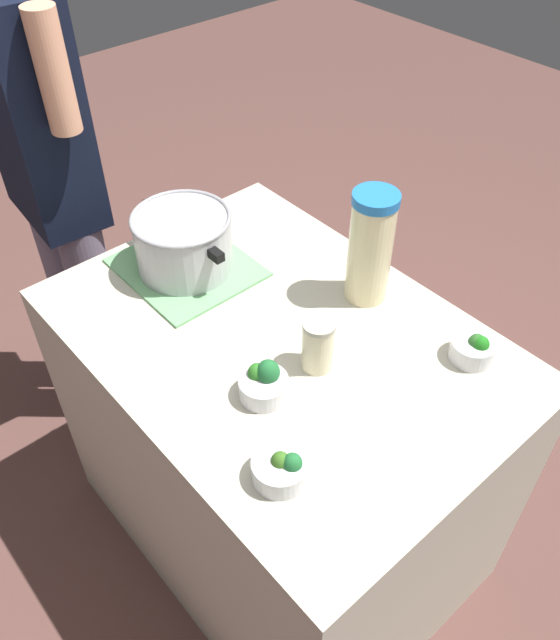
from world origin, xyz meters
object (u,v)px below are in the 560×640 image
object	(u,v)px
broccoli_bowl_center	(264,383)
person_cook	(53,184)
mason_jar	(317,345)
broccoli_bowl_front	(281,468)
broccoli_bowl_back	(473,348)
cooking_pot	(183,241)
lemonade_pitcher	(370,247)

from	to	relation	value
broccoli_bowl_center	person_cook	bearing A→B (deg)	-1.20
broccoli_bowl_center	mason_jar	bearing A→B (deg)	-95.91
broccoli_bowl_front	broccoli_bowl_back	distance (m)	0.54
broccoli_bowl_front	person_cook	xyz separation A→B (m)	(1.18, -0.13, 0.02)
cooking_pot	person_cook	bearing A→B (deg)	10.90
broccoli_bowl_back	person_cook	size ratio (longest dim) A/B	0.06
person_cook	broccoli_bowl_center	bearing A→B (deg)	178.80
lemonade_pitcher	broccoli_bowl_back	bearing A→B (deg)	-176.07
lemonade_pitcher	cooking_pot	bearing A→B (deg)	36.17
cooking_pot	person_cook	xyz separation A→B (m)	(0.54, 0.10, -0.04)
cooking_pot	broccoli_bowl_front	xyz separation A→B (m)	(-0.65, 0.24, -0.06)
mason_jar	cooking_pot	bearing A→B (deg)	2.15
cooking_pot	person_cook	distance (m)	0.55
broccoli_bowl_back	person_cook	xyz separation A→B (m)	(1.23, 0.41, 0.02)
lemonade_pitcher	person_cook	world-z (taller)	person_cook
broccoli_bowl_back	person_cook	world-z (taller)	person_cook
broccoli_bowl_center	person_cook	size ratio (longest dim) A/B	0.06
broccoli_bowl_front	broccoli_bowl_back	xyz separation A→B (m)	(-0.05, -0.54, 0.00)
broccoli_bowl_center	cooking_pot	bearing A→B (deg)	-14.91
broccoli_bowl_center	broccoli_bowl_back	world-z (taller)	broccoli_bowl_center
lemonade_pitcher	mason_jar	world-z (taller)	lemonade_pitcher
broccoli_bowl_center	broccoli_bowl_back	size ratio (longest dim) A/B	1.07
lemonade_pitcher	broccoli_bowl_center	bearing A→B (deg)	101.49
broccoli_bowl_front	person_cook	bearing A→B (deg)	-6.36
broccoli_bowl_center	broccoli_bowl_back	bearing A→B (deg)	-118.43
mason_jar	broccoli_bowl_back	distance (m)	0.36
mason_jar	person_cook	bearing A→B (deg)	6.80
lemonade_pitcher	person_cook	distance (m)	1.00
mason_jar	person_cook	xyz separation A→B (m)	(1.02, 0.12, -0.01)
cooking_pot	broccoli_bowl_front	world-z (taller)	cooking_pot
mason_jar	broccoli_bowl_back	bearing A→B (deg)	-127.25
mason_jar	broccoli_bowl_front	size ratio (longest dim) A/B	1.19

